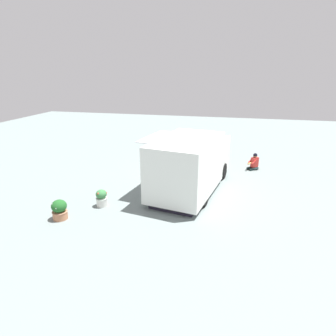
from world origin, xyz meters
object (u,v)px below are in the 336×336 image
food_truck (192,164)px  planter_flowering_far (59,209)px  person_customer (254,163)px  planter_flowering_near (102,198)px

food_truck → planter_flowering_far: (3.99, 3.62, -0.77)m
person_customer → food_truck: bearing=50.0°
person_customer → planter_flowering_far: bearing=45.7°
food_truck → planter_flowering_near: size_ratio=8.61×
person_customer → planter_flowering_near: bearing=44.5°
food_truck → person_customer: size_ratio=6.60×
planter_flowering_near → planter_flowering_far: (0.97, 1.23, 0.02)m
food_truck → person_customer: 4.36m
planter_flowering_near → planter_flowering_far: planter_flowering_far is taller
planter_flowering_far → food_truck: bearing=-137.8°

